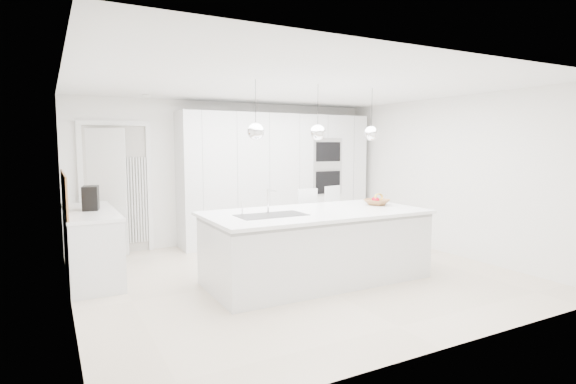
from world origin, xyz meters
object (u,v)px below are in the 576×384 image
bar_stool_left (312,226)px  island_base (317,248)px  fruit_bowl (377,202)px  espresso_machine (91,198)px  bar_stool_right (337,221)px

bar_stool_left → island_base: bearing=-119.9°
bar_stool_left → fruit_bowl: bearing=-50.0°
espresso_machine → bar_stool_right: 3.61m
fruit_bowl → bar_stool_right: bar_stool_right is taller
espresso_machine → bar_stool_left: (2.96, -0.70, -0.52)m
bar_stool_right → fruit_bowl: bearing=-101.6°
island_base → bar_stool_left: bearing=62.5°
bar_stool_left → bar_stool_right: (0.57, 0.17, 0.00)m
espresso_machine → bar_stool_left: bearing=-2.8°
island_base → fruit_bowl: (1.07, 0.13, 0.51)m
island_base → bar_stool_left: bar_stool_left is taller
island_base → fruit_bowl: fruit_bowl is taller
fruit_bowl → bar_stool_left: size_ratio=0.31×
espresso_machine → bar_stool_right: (3.53, -0.53, -0.51)m
espresso_machine → island_base: bearing=-20.7°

